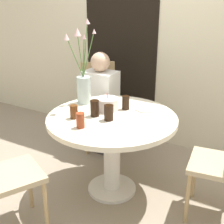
{
  "coord_description": "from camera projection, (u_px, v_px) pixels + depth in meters",
  "views": [
    {
      "loc": [
        1.18,
        -2.05,
        1.71
      ],
      "look_at": [
        0.0,
        0.0,
        0.76
      ],
      "focal_mm": 50.0,
      "sensor_mm": 36.0,
      "label": 1
    }
  ],
  "objects": [
    {
      "name": "drink_glass_1",
      "position": [
        80.0,
        120.0,
        2.34
      ],
      "size": [
        0.06,
        0.06,
        0.12
      ],
      "color": "maroon",
      "rests_on": "dining_table"
    },
    {
      "name": "flower_vase",
      "position": [
        83.0,
        82.0,
        2.78
      ],
      "size": [
        0.21,
        0.35,
        0.74
      ],
      "color": "#B2C6C1",
      "rests_on": "dining_table"
    },
    {
      "name": "drink_glass_4",
      "position": [
        74.0,
        112.0,
        2.51
      ],
      "size": [
        0.06,
        0.06,
        0.11
      ],
      "color": "#51280F",
      "rests_on": "dining_table"
    },
    {
      "name": "drink_glass_0",
      "position": [
        95.0,
        108.0,
        2.55
      ],
      "size": [
        0.07,
        0.07,
        0.14
      ],
      "color": "black",
      "rests_on": "dining_table"
    },
    {
      "name": "drink_glass_2",
      "position": [
        109.0,
        113.0,
        2.47
      ],
      "size": [
        0.08,
        0.08,
        0.13
      ],
      "color": "black",
      "rests_on": "dining_table"
    },
    {
      "name": "ground_plane",
      "position": [
        112.0,
        189.0,
        2.83
      ],
      "size": [
        16.0,
        16.0,
        0.0
      ],
      "primitive_type": "plane",
      "color": "gray"
    },
    {
      "name": "birthday_cake",
      "position": [
        107.0,
        104.0,
        2.68
      ],
      "size": [
        0.19,
        0.19,
        0.15
      ],
      "color": "white",
      "rests_on": "dining_table"
    },
    {
      "name": "dining_table",
      "position": [
        112.0,
        133.0,
        2.62
      ],
      "size": [
        1.08,
        1.08,
        0.72
      ],
      "color": "beige",
      "rests_on": "ground_plane"
    },
    {
      "name": "wall_back",
      "position": [
        166.0,
        29.0,
        3.27
      ],
      "size": [
        8.0,
        0.05,
        2.6
      ],
      "color": "beige",
      "rests_on": "ground_plane"
    },
    {
      "name": "drink_glass_3",
      "position": [
        126.0,
        103.0,
        2.7
      ],
      "size": [
        0.06,
        0.06,
        0.12
      ],
      "color": "black",
      "rests_on": "dining_table"
    },
    {
      "name": "person_guest",
      "position": [
        101.0,
        106.0,
        3.35
      ],
      "size": [
        0.34,
        0.24,
        1.1
      ],
      "color": "#383333",
      "rests_on": "ground_plane"
    },
    {
      "name": "side_plate",
      "position": [
        145.0,
        109.0,
        2.7
      ],
      "size": [
        0.17,
        0.17,
        0.01
      ],
      "color": "silver",
      "rests_on": "dining_table"
    },
    {
      "name": "doorway_panel",
      "position": [
        120.0,
        51.0,
        3.59
      ],
      "size": [
        0.9,
        0.01,
        2.05
      ],
      "color": "black",
      "rests_on": "ground_plane"
    },
    {
      "name": "chair_left_flank",
      "position": [
        99.0,
        99.0,
        3.49
      ],
      "size": [
        0.56,
        0.56,
        0.94
      ],
      "rotation": [
        0.0,
        0.0,
        0.68
      ],
      "color": "tan",
      "rests_on": "ground_plane"
    }
  ]
}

